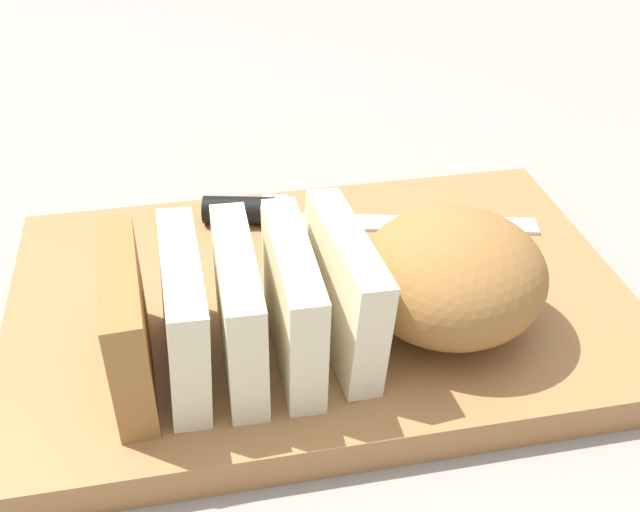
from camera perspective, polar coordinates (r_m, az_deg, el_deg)
ground_plane at (r=0.57m, az=0.00°, el=-4.54°), size 3.00×3.00×0.00m
cutting_board at (r=0.56m, az=0.00°, el=-3.57°), size 0.44×0.30×0.02m
bread_loaf at (r=0.48m, az=2.56°, el=-2.52°), size 0.29×0.13×0.08m
bread_knife at (r=0.62m, az=-2.34°, el=3.11°), size 0.27×0.08×0.02m
crumb_near_knife at (r=0.51m, az=-3.49°, el=-5.59°), size 0.01×0.01×0.01m
crumb_near_loaf at (r=0.51m, az=1.91°, el=-5.51°), size 0.00×0.00×0.00m
crumb_stray_left at (r=0.57m, az=6.08°, el=-0.67°), size 0.01×0.01×0.01m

